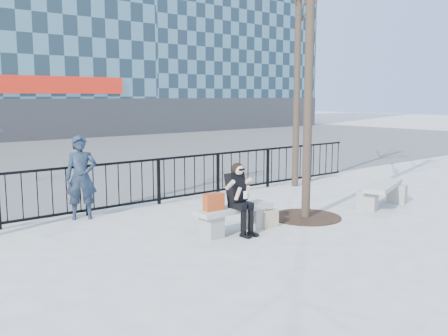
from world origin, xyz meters
TOP-DOWN VIEW (x-y plane):
  - ground at (0.00, 0.00)m, footprint 120.00×120.00m
  - street_surface at (0.00, 15.00)m, footprint 60.00×23.00m
  - railing at (0.00, 3.00)m, footprint 14.00×0.06m
  - building_right at (20.00, 27.00)m, footprint 16.20×10.20m
  - tree_grate at (1.90, -0.10)m, footprint 1.50×1.50m
  - bench_main at (0.00, 0.00)m, footprint 1.65×0.46m
  - bench_second at (4.12, -0.51)m, footprint 1.81×0.51m
  - seated_woman at (0.00, -0.16)m, footprint 0.50×0.64m
  - handbag at (-0.48, 0.02)m, footprint 0.39×0.21m
  - shopping_bag at (0.75, -0.19)m, footprint 0.37×0.14m
  - standing_man at (-1.80, 2.80)m, footprint 0.76×0.65m

SIDE VIEW (x-z plane):
  - ground at x=0.00m, z-range 0.00..0.00m
  - street_surface at x=0.00m, z-range 0.00..0.01m
  - tree_grate at x=1.90m, z-range 0.00..0.02m
  - shopping_bag at x=0.75m, z-range 0.00..0.35m
  - bench_main at x=0.00m, z-range 0.06..0.55m
  - bench_second at x=4.12m, z-range 0.06..0.60m
  - railing at x=0.00m, z-range 0.00..1.11m
  - handbag at x=-0.48m, z-range 0.49..0.80m
  - seated_woman at x=0.00m, z-range 0.00..1.34m
  - standing_man at x=-1.80m, z-range 0.00..1.76m
  - building_right at x=20.00m, z-range 0.00..20.60m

